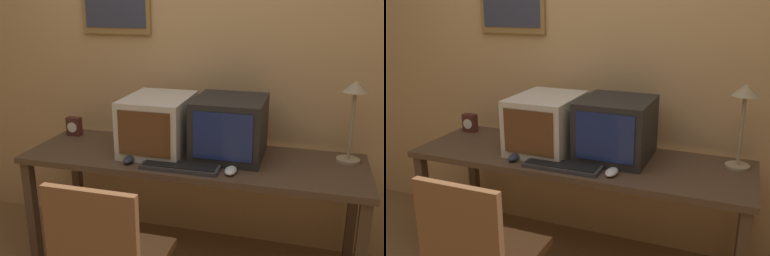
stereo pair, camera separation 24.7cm
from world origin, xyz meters
The scene contains 9 objects.
wall_back centered at (-0.01, 1.44, 1.30)m, with size 8.00×0.08×2.60m.
desk centered at (0.00, 1.00, 0.66)m, with size 1.99×0.63×0.74m.
monitor_left centered at (-0.22, 1.04, 0.91)m, with size 0.37×0.48×0.34m.
monitor_right centered at (0.21, 1.07, 0.91)m, with size 0.40×0.43×0.35m.
keyboard_main centered at (-0.01, 0.79, 0.75)m, with size 0.43×0.14×0.03m.
mouse_near_keyboard centered at (0.27, 0.81, 0.75)m, with size 0.06×0.12×0.03m.
mouse_far_corner centered at (-0.31, 0.80, 0.76)m, with size 0.06×0.10×0.04m.
desk_clock centered at (-0.88, 1.17, 0.80)m, with size 0.10×0.06×0.12m.
desk_lamp centered at (0.88, 1.16, 1.08)m, with size 0.14×0.14×0.47m.
Camera 1 is at (0.65, -1.27, 1.62)m, focal length 40.00 mm.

